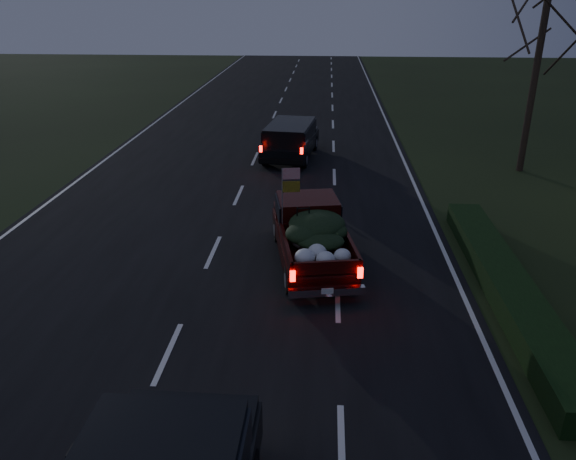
# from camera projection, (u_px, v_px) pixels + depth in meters

# --- Properties ---
(ground) EXTENTS (120.00, 120.00, 0.00)m
(ground) POSITION_uv_depth(u_px,v_px,m) (168.00, 353.00, 11.82)
(ground) COLOR black
(ground) RESTS_ON ground
(road_asphalt) EXTENTS (14.00, 120.00, 0.02)m
(road_asphalt) POSITION_uv_depth(u_px,v_px,m) (168.00, 353.00, 11.82)
(road_asphalt) COLOR black
(road_asphalt) RESTS_ON ground
(hedge_row) EXTENTS (1.00, 10.00, 0.60)m
(hedge_row) POSITION_uv_depth(u_px,v_px,m) (507.00, 285.00, 13.97)
(hedge_row) COLOR black
(hedge_row) RESTS_ON ground
(bare_tree_far) EXTENTS (3.60, 3.60, 7.00)m
(bare_tree_far) POSITION_uv_depth(u_px,v_px,m) (541.00, 42.00, 21.92)
(bare_tree_far) COLOR black
(bare_tree_far) RESTS_ON ground
(pickup_truck) EXTENTS (2.57, 4.93, 2.46)m
(pickup_truck) POSITION_uv_depth(u_px,v_px,m) (312.00, 231.00, 15.51)
(pickup_truck) COLOR black
(pickup_truck) RESTS_ON ground
(lead_suv) EXTENTS (2.46, 4.83, 1.33)m
(lead_suv) POSITION_uv_depth(u_px,v_px,m) (291.00, 137.00, 25.31)
(lead_suv) COLOR black
(lead_suv) RESTS_ON ground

